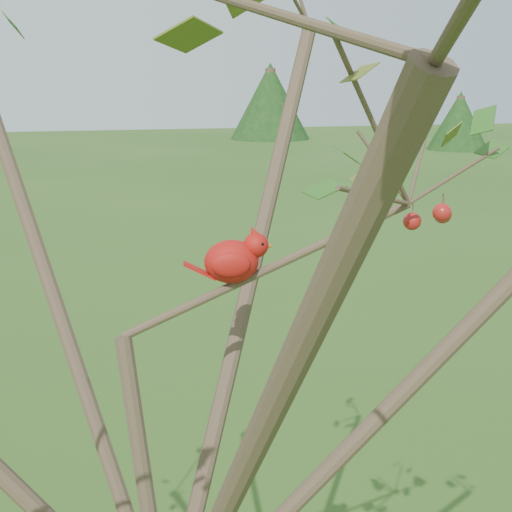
{
  "coord_description": "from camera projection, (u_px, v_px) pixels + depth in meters",
  "views": [
    {
      "loc": [
        -0.14,
        -1.14,
        2.43
      ],
      "look_at": [
        0.22,
        0.07,
        2.1
      ],
      "focal_mm": 45.0,
      "sensor_mm": 36.0,
      "label": 1
    }
  ],
  "objects": [
    {
      "name": "cardinal",
      "position": [
        235.0,
        259.0,
        1.3
      ],
      "size": [
        0.19,
        0.1,
        0.13
      ],
      "rotation": [
        0.0,
        0.0,
        -0.16
      ],
      "color": "#B3190F",
      "rests_on": "ground"
    },
    {
      "name": "distant_trees",
      "position": [
        59.0,
        112.0,
        24.66
      ],
      "size": [
        40.7,
        13.58,
        3.73
      ],
      "color": "#413223",
      "rests_on": "ground"
    },
    {
      "name": "crabapple_tree",
      "position": [
        167.0,
        268.0,
        1.15
      ],
      "size": [
        2.35,
        2.05,
        2.95
      ],
      "color": "#413223",
      "rests_on": "ground"
    }
  ]
}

